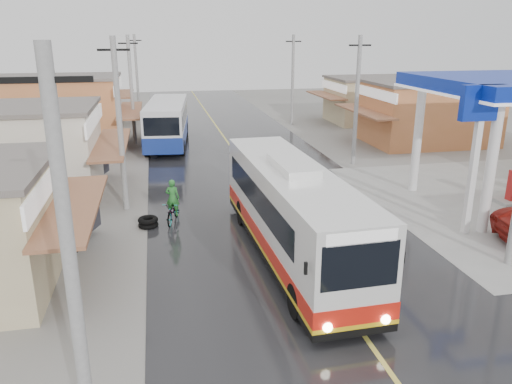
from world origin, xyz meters
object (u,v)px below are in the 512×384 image
tricycle_far (93,164)px  tyre_stack (148,222)px  tricycle_near (70,216)px  cyclist (173,208)px  second_bus (167,122)px  coach_bus (291,212)px

tricycle_far → tyre_stack: 8.94m
tricycle_near → tricycle_far: bearing=110.7°
cyclist → tricycle_far: cyclist is taller
tricycle_near → tricycle_far: 9.30m
second_bus → cyclist: (-0.31, -16.26, -1.09)m
tricycle_far → second_bus: bearing=76.9°
coach_bus → tyre_stack: bearing=140.1°
second_bus → tricycle_far: second_bus is taller
coach_bus → tricycle_far: 15.08m
tricycle_near → tyre_stack: size_ratio=3.26×
cyclist → tyre_stack: cyclist is taller
second_bus → coach_bus: bearing=-73.6°
tricycle_far → tyre_stack: (3.13, -8.35, -0.66)m
coach_bus → cyclist: size_ratio=5.87×
cyclist → tricycle_far: bearing=133.7°
cyclist → tricycle_far: 9.03m
second_bus → tricycle_near: bearing=-98.4°
coach_bus → cyclist: 6.25m
second_bus → tricycle_near: second_bus is taller
coach_bus → cyclist: bearing=131.0°
tricycle_near → tyre_stack: (3.03, 0.95, -0.86)m
coach_bus → tricycle_near: 8.94m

